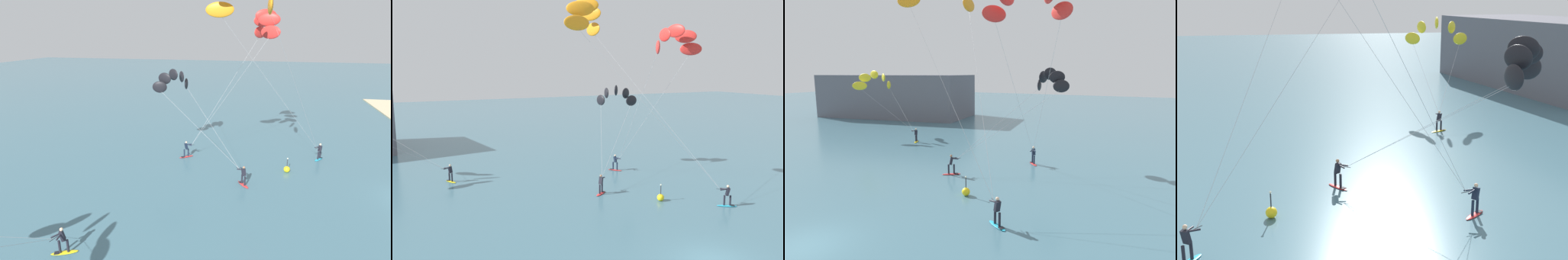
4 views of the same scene
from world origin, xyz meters
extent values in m
ellipsoid|color=#23ADD1|center=(7.37, 6.11, 0.04)|extent=(1.45, 1.12, 0.08)
cube|color=black|center=(7.71, 5.89, 0.09)|extent=(0.39, 0.39, 0.02)
cylinder|color=black|center=(7.18, 6.23, 0.47)|extent=(0.14, 0.14, 0.78)
cylinder|color=black|center=(7.55, 5.99, 0.47)|extent=(0.14, 0.14, 0.78)
cube|color=black|center=(7.37, 6.11, 1.16)|extent=(0.43, 0.43, 0.63)
sphere|color=beige|center=(7.37, 6.11, 1.58)|extent=(0.20, 0.20, 0.20)
cylinder|color=black|center=(6.96, 6.48, 1.31)|extent=(0.43, 0.39, 0.03)
cylinder|color=black|center=(7.09, 6.21, 1.34)|extent=(0.60, 0.29, 0.15)
cylinder|color=black|center=(7.24, 6.38, 1.34)|extent=(0.35, 0.58, 0.15)
ellipsoid|color=orange|center=(0.59, 15.36, 13.71)|extent=(0.44, 2.11, 1.10)
ellipsoid|color=orange|center=(-2.61, 11.76, 13.71)|extent=(2.11, 0.44, 1.10)
cylinder|color=#B2B2B7|center=(3.77, 10.92, 7.36)|extent=(6.38, 8.90, 12.11)
cylinder|color=#B2B2B7|center=(2.17, 9.12, 7.36)|extent=(9.58, 5.30, 12.11)
ellipsoid|color=red|center=(0.16, 13.04, 0.04)|extent=(1.43, 1.16, 0.08)
cube|color=black|center=(0.49, 13.28, 0.09)|extent=(0.39, 0.40, 0.02)
cylinder|color=black|center=(-0.02, 12.91, 0.47)|extent=(0.14, 0.14, 0.78)
cylinder|color=black|center=(0.34, 13.16, 0.47)|extent=(0.14, 0.14, 0.78)
cube|color=black|center=(0.16, 13.04, 1.16)|extent=(0.43, 0.43, 0.63)
sphere|color=#9E7051|center=(0.16, 13.04, 1.58)|extent=(0.20, 0.20, 0.20)
cylinder|color=black|center=(0.50, 13.47, 1.31)|extent=(0.36, 0.45, 0.03)
cylinder|color=black|center=(0.24, 13.32, 1.34)|extent=(0.25, 0.60, 0.15)
cylinder|color=black|center=(0.41, 13.19, 1.34)|extent=(0.56, 0.38, 0.15)
ellipsoid|color=black|center=(7.32, 19.62, 7.12)|extent=(1.43, 0.49, 1.10)
ellipsoid|color=black|center=(6.85, 19.98, 7.88)|extent=(1.38, 0.97, 1.10)
ellipsoid|color=black|center=(6.05, 20.61, 8.18)|extent=(1.12, 1.31, 1.10)
ellipsoid|color=black|center=(5.24, 21.23, 7.88)|extent=(0.68, 1.44, 1.10)
ellipsoid|color=black|center=(4.77, 21.60, 7.12)|extent=(0.49, 1.43, 1.10)
cylinder|color=#B2B2B7|center=(3.91, 16.54, 4.07)|extent=(6.84, 6.16, 5.53)
cylinder|color=#B2B2B7|center=(2.63, 17.54, 4.07)|extent=(4.29, 8.14, 5.53)
ellipsoid|color=yellow|center=(-10.62, 22.39, 0.04)|extent=(0.95, 1.51, 0.08)
cube|color=black|center=(-10.79, 22.77, 0.09)|extent=(0.38, 0.37, 0.02)
cylinder|color=black|center=(-10.52, 22.19, 0.47)|extent=(0.14, 0.14, 0.78)
cylinder|color=black|center=(-10.71, 22.59, 0.47)|extent=(0.14, 0.14, 0.78)
cube|color=black|center=(-10.62, 22.39, 1.16)|extent=(0.41, 0.42, 0.63)
sphere|color=beige|center=(-10.62, 22.39, 1.58)|extent=(0.20, 0.20, 0.20)
cylinder|color=black|center=(-11.15, 22.53, 1.31)|extent=(0.54, 0.17, 0.03)
cylinder|color=black|center=(-10.91, 22.36, 1.34)|extent=(0.61, 0.16, 0.15)
cylinder|color=black|center=(-10.85, 22.57, 1.34)|extent=(0.54, 0.43, 0.15)
ellipsoid|color=red|center=(5.15, 19.14, 0.04)|extent=(1.22, 1.40, 0.08)
cube|color=black|center=(4.90, 19.46, 0.09)|extent=(0.40, 0.40, 0.02)
cylinder|color=#192338|center=(5.29, 18.96, 0.47)|extent=(0.14, 0.14, 0.78)
cylinder|color=#192338|center=(5.02, 19.31, 0.47)|extent=(0.14, 0.14, 0.78)
cube|color=#192338|center=(5.15, 19.14, 1.16)|extent=(0.43, 0.44, 0.63)
sphere|color=beige|center=(5.15, 19.14, 1.58)|extent=(0.20, 0.20, 0.20)
cylinder|color=black|center=(5.27, 18.60, 1.31)|extent=(0.15, 0.54, 0.03)
cylinder|color=#192338|center=(5.32, 18.89, 1.34)|extent=(0.41, 0.55, 0.15)
cylinder|color=#192338|center=(5.11, 18.84, 1.34)|extent=(0.19, 0.61, 0.15)
ellipsoid|color=red|center=(4.58, 11.62, 12.13)|extent=(1.29, 1.78, 1.10)
ellipsoid|color=red|center=(5.37, 11.80, 13.16)|extent=(0.65, 1.93, 1.10)
ellipsoid|color=red|center=(6.72, 12.09, 13.56)|extent=(0.73, 1.93, 1.10)
ellipsoid|color=red|center=(8.06, 12.39, 13.16)|extent=(1.36, 1.74, 1.10)
ellipsoid|color=red|center=(8.86, 12.57, 12.13)|extent=(1.78, 1.29, 1.10)
cylinder|color=#B2B2B7|center=(4.92, 15.11, 6.57)|extent=(0.71, 6.99, 10.53)
cylinder|color=#B2B2B7|center=(7.06, 15.58, 6.57)|extent=(3.60, 6.05, 10.53)
sphere|color=yellow|center=(3.58, 9.39, 0.28)|extent=(0.56, 0.56, 0.56)
cylinder|color=#262628|center=(3.58, 9.39, 0.91)|extent=(0.06, 0.06, 0.70)
sphere|color=#F2F2CC|center=(3.58, 9.39, 1.32)|extent=(0.12, 0.12, 0.12)
camera|label=1|loc=(-23.98, 11.75, 12.14)|focal=29.26mm
camera|label=2|loc=(-14.95, -14.54, 10.42)|focal=35.79mm
camera|label=3|loc=(14.29, -9.55, 8.24)|focal=30.84mm
camera|label=4|loc=(26.94, 9.93, 10.39)|focal=47.08mm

